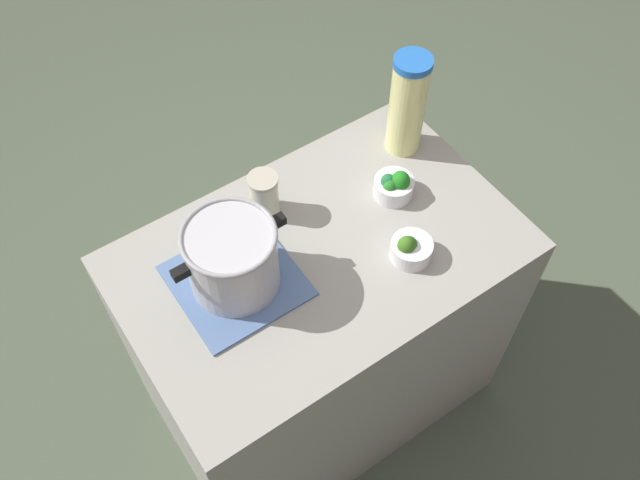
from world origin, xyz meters
TOP-DOWN VIEW (x-y plane):
  - ground_plane at (0.00, 0.00)m, footprint 8.00×8.00m
  - counter_slab at (0.00, 0.00)m, footprint 1.01×0.65m
  - dish_cloth at (-0.22, 0.04)m, footprint 0.29×0.29m
  - cooking_pot at (-0.22, 0.04)m, footprint 0.29×0.22m
  - lemonade_pitcher at (0.40, 0.17)m, footprint 0.10×0.10m
  - mason_jar at (-0.04, 0.19)m, footprint 0.08×0.08m
  - broccoli_bowl_front at (0.27, 0.04)m, footprint 0.11×0.11m
  - broccoli_bowl_center at (0.18, -0.14)m, footprint 0.11×0.11m

SIDE VIEW (x-z plane):
  - ground_plane at x=0.00m, z-range 0.00..0.00m
  - counter_slab at x=0.00m, z-range 0.00..0.86m
  - dish_cloth at x=-0.22m, z-range 0.86..0.86m
  - broccoli_bowl_center at x=0.18m, z-range 0.85..0.93m
  - broccoli_bowl_front at x=0.27m, z-range 0.85..0.93m
  - mason_jar at x=-0.04m, z-range 0.86..0.99m
  - cooking_pot at x=-0.22m, z-range 0.87..1.06m
  - lemonade_pitcher at x=0.40m, z-range 0.86..1.16m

